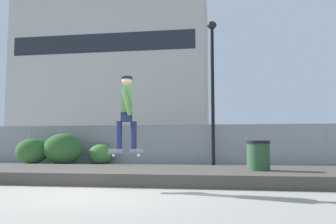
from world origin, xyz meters
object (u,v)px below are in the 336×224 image
Objects in this scene: parked_car_near at (101,146)px; shrub_right at (101,154)px; skater at (127,109)px; parked_car_far at (308,146)px; street_lamp at (212,74)px; parked_car_mid at (191,146)px; skateboard at (126,154)px; shrub_left at (32,151)px; shrub_center at (63,149)px; trash_bin at (258,161)px.

shrub_right is at bearing -70.60° from parked_car_near.
skater is 0.37× the size of parked_car_far.
shrub_right is (-3.69, 8.74, -1.22)m from skater.
skater reaches higher than parked_car_far.
street_lamp is at bearing 78.93° from skater.
skateboard is at bearing -91.23° from parked_car_mid.
parked_car_far is 2.87× the size of shrub_left.
shrub_left is at bearing -110.48° from parked_car_near.
parked_car_far is 2.42× the size of shrub_center.
shrub_center is at bearing 123.15° from skateboard.
trash_bin is (7.96, -10.88, -0.32)m from parked_car_near.
parked_car_far is (6.76, 12.83, -0.84)m from skater.
parked_car_near is 5.35m from parked_car_mid.
parked_car_near is at bearing 109.40° from shrub_right.
parked_car_far is (11.82, 0.18, 0.00)m from parked_car_near.
parked_car_near is 11.83m from parked_car_far.
skateboard is 13.63m from parked_car_near.
parked_car_near reaches higher than shrub_right.
parked_car_mid is at bearing 34.53° from shrub_left.
parked_car_far is at bearing 19.53° from shrub_left.
parked_car_mid is at bearing 88.77° from skater.
parked_car_far is at bearing 40.66° from street_lamp.
skateboard is 10.52m from shrub_left.
parked_car_mid is 8.59m from shrub_left.
shrub_left is 0.84× the size of shrub_center.
parked_car_far is (6.48, -0.06, 0.00)m from parked_car_mid.
parked_car_far is 11.23m from shrub_right.
parked_car_near is at bearing 111.81° from skater.
parked_car_near is 4.53m from shrub_center.
street_lamp reaches higher than shrub_right.
trash_bin is at bearing -109.29° from parked_car_far.
parked_car_near is 4.42× the size of trash_bin.
shrub_left is 1.31× the size of shrub_right.
skater is (0.00, 0.00, 0.94)m from skateboard.
street_lamp is (1.65, 8.45, 2.43)m from skater.
shrub_left is 1.51× the size of trash_bin.
skateboard is 0.45× the size of shrub_center.
shrub_right is at bearing 112.87° from skater.
parked_car_mid is (0.28, 12.89, -0.84)m from skater.
parked_car_near is 1.00× the size of parked_car_mid.
shrub_left is (-7.07, -4.87, -0.24)m from parked_car_mid.
trash_bin reaches higher than skateboard.
parked_car_near is (-6.72, 4.21, -3.27)m from street_lamp.
skater is 9.56m from shrub_right.
trash_bin is at bearing -79.46° from street_lamp.
skateboard is at bearing -49.74° from shrub_left.
skater is at bearing -101.07° from street_lamp.
street_lamp reaches higher than parked_car_mid.
street_lamp is 1.47× the size of parked_car_far.
shrub_center is (-5.31, 8.13, -0.97)m from skater.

